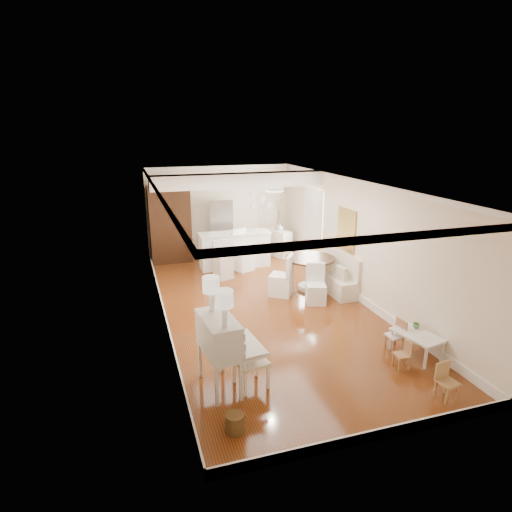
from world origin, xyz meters
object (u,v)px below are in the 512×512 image
fridge (232,228)px  bar_stool_right (243,250)px  bar_stool_left (223,260)px  pantry_cabinet (170,224)px  breakfast_counter (235,250)px  sideboard (279,243)px  kids_chair_c (447,382)px  kids_chair_a (402,354)px  slip_chair_far (281,275)px  kids_table (416,345)px  dining_table (310,273)px  secretary_bureau (219,354)px  slip_chair_near (316,284)px  wicker_basket (235,423)px  gustavian_armchair (251,360)px  kids_chair_b (395,335)px

fridge → bar_stool_right: bearing=-91.9°
bar_stool_left → pantry_cabinet: 2.34m
breakfast_counter → sideboard: breakfast_counter is taller
kids_chair_c → pantry_cabinet: (-3.13, 8.17, 0.87)m
kids_chair_a → slip_chair_far: slip_chair_far is taller
kids_table → dining_table: bearing=97.4°
secretary_bureau → slip_chair_near: secretary_bureau is taller
fridge → wicker_basket: bearing=-104.1°
kids_table → fridge: size_ratio=0.47×
bar_stool_left → sideboard: bearing=17.6°
slip_chair_far → dining_table: bearing=134.7°
wicker_basket → slip_chair_far: bearing=62.4°
kids_chair_c → bar_stool_left: size_ratio=0.56×
gustavian_armchair → kids_chair_c: 2.97m
kids_chair_c → dining_table: 4.79m
fridge → secretary_bureau: bearing=-106.0°
breakfast_counter → fridge: (0.20, 1.05, 0.39)m
kids_chair_a → pantry_cabinet: (-3.01, 7.24, 0.90)m
kids_chair_a → slip_chair_near: size_ratio=0.54×
kids_chair_a → kids_chair_b: size_ratio=0.85×
kids_chair_b → kids_chair_c: (-0.13, -1.50, -0.01)m
kids_chair_c → bar_stool_left: bar_stool_left is taller
kids_chair_c → pantry_cabinet: bearing=104.1°
kids_chair_a → fridge: 7.32m
kids_chair_b → sideboard: bearing=175.4°
kids_table → dining_table: 3.62m
slip_chair_near → pantry_cabinet: bearing=140.9°
secretary_bureau → bar_stool_left: secretary_bureau is taller
kids_chair_a → sideboard: 6.83m
dining_table → sideboard: dining_table is taller
wicker_basket → kids_chair_c: kids_chair_c is taller
kids_chair_c → sideboard: 7.76m
kids_chair_a → pantry_cabinet: pantry_cabinet is taller
bar_stool_left → sideboard: 2.63m
kids_table → kids_chair_a: (-0.49, -0.27, 0.04)m
gustavian_armchair → bar_stool_right: 5.72m
secretary_bureau → kids_table: 3.59m
kids_chair_c → fridge: 8.26m
kids_chair_c → breakfast_counter: 7.24m
bar_stool_left → kids_table: bearing=-82.7°
wicker_basket → bar_stool_right: bar_stool_right is taller
slip_chair_far → secretary_bureau: bearing=0.7°
bar_stool_left → sideboard: (2.14, 1.52, -0.10)m
pantry_cabinet → wicker_basket: bearing=-90.7°
bar_stool_left → pantry_cabinet: (-1.15, 1.94, 0.64)m
wicker_basket → kids_chair_c: bearing=-4.2°
kids_table → kids_chair_a: size_ratio=1.71×
gustavian_armchair → sideboard: gustavian_armchair is taller
breakfast_counter → pantry_cabinet: (-1.70, 1.08, 0.63)m
gustavian_armchair → slip_chair_far: (1.80, 3.45, 0.07)m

